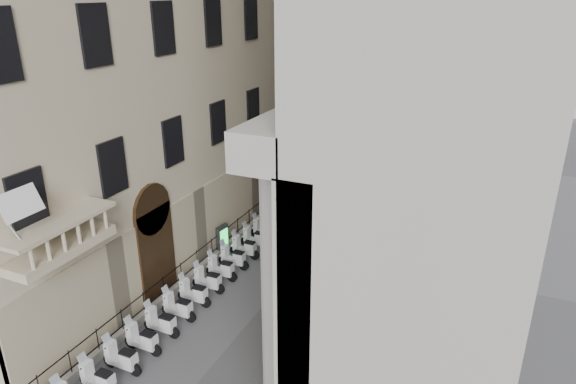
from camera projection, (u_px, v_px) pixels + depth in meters
The scene contains 29 objects.
iron_fence at pixel (234, 243), 29.36m from camera, with size 0.30×28.00×1.40m, color black, non-canonical shape.
blue_awning at pixel (410, 215), 32.99m from camera, with size 1.60×3.00×3.00m, color navy, non-canonical shape.
scooter_3 at pixel (124, 371), 19.52m from camera, with size 0.56×1.40×1.50m, color silver, non-canonical shape.
scooter_4 at pixel (144, 352), 20.56m from camera, with size 0.56×1.40×1.50m, color silver, non-canonical shape.
scooter_5 at pixel (163, 334), 21.60m from camera, with size 0.56×1.40×1.50m, color silver, non-canonical shape.
scooter_6 at pixel (180, 319), 22.63m from camera, with size 0.56×1.40×1.50m, color silver, non-canonical shape.
scooter_7 at pixel (195, 304), 23.67m from camera, with size 0.56×1.40×1.50m, color silver, non-canonical shape.
scooter_8 at pixel (209, 291), 24.70m from camera, with size 0.56×1.40×1.50m, color silver, non-canonical shape.
scooter_9 at pixel (222, 279), 25.74m from camera, with size 0.56×1.40×1.50m, color silver, non-canonical shape.
scooter_10 at pixel (234, 268), 26.77m from camera, with size 0.56×1.40×1.50m, color silver, non-canonical shape.
scooter_11 at pixel (245, 257), 27.81m from camera, with size 0.56×1.40×1.50m, color silver, non-canonical shape.
scooter_12 at pixel (255, 248), 28.84m from camera, with size 0.56×1.40×1.50m, color silver, non-canonical shape.
scooter_13 at pixel (265, 239), 29.88m from camera, with size 0.56×1.40×1.50m, color silver, non-canonical shape.
scooter_14 at pixel (274, 230), 30.91m from camera, with size 0.56×1.40×1.50m, color silver, non-canonical shape.
scooter_15 at pixel (282, 223), 31.95m from camera, with size 0.56×1.40×1.50m, color silver, non-canonical shape.
barrier_2 at pixel (303, 383), 18.94m from camera, with size 0.60×2.40×1.10m, color #A8AAAF, non-canonical shape.
barrier_3 at pixel (326, 343), 21.07m from camera, with size 0.60×2.40×1.10m, color #A8AAAF, non-canonical shape.
barrier_4 at pixel (345, 311), 23.20m from camera, with size 0.60×2.40×1.10m, color #A8AAAF, non-canonical shape.
barrier_5 at pixel (361, 284), 25.32m from camera, with size 0.60×2.40×1.10m, color #A8AAAF, non-canonical shape.
barrier_6 at pixel (374, 261), 27.45m from camera, with size 0.60×2.40×1.10m, color #A8AAAF, non-canonical shape.
barrier_7 at pixel (385, 241), 29.57m from camera, with size 0.60×2.40×1.10m, color #A8AAAF, non-canonical shape.
barrier_8 at pixel (395, 224), 31.70m from camera, with size 0.60×2.40×1.10m, color #A8AAAF, non-canonical shape.
barrier_9 at pixel (403, 210), 33.83m from camera, with size 0.60×2.40×1.10m, color #A8AAAF, non-canonical shape.
security_tent at pixel (297, 162), 34.48m from camera, with size 4.03×4.03×3.28m.
street_lamp at pixel (286, 134), 32.88m from camera, with size 2.59×0.96×8.19m.
info_kiosk at pixel (223, 240), 27.82m from camera, with size 0.36×0.83×1.71m.
pedestrian_a at pixel (385, 183), 35.68m from camera, with size 0.71×0.47×1.95m, color #0D1837.
pedestrian_b at pixel (405, 181), 36.12m from camera, with size 0.92×0.72×1.90m, color black.
pedestrian_c at pixel (365, 185), 35.19m from camera, with size 0.99×0.65×2.03m, color black.
Camera 1 is at (9.13, -4.73, 13.54)m, focal length 32.00 mm.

